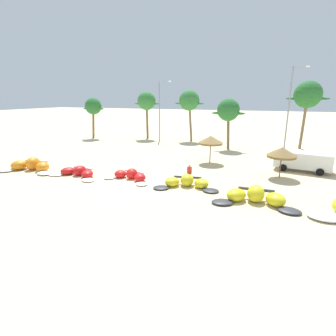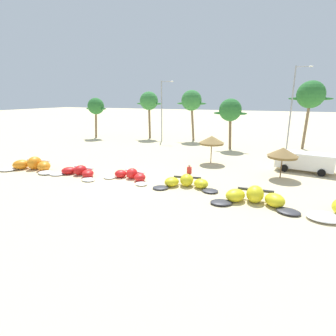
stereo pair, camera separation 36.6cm
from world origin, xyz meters
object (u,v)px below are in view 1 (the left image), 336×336
at_px(kite_far_left, 31,166).
at_px(palm_left_of_gap, 189,101).
at_px(kite_right_of_center, 255,197).
at_px(lamppost_west_center, 290,105).
at_px(kite_left, 78,172).
at_px(palm_center_right, 308,95).
at_px(kite_center, 187,182).
at_px(parked_van, 302,160).
at_px(palm_left, 147,101).
at_px(beach_umbrella_near_van, 211,140).
at_px(person_near_kites, 189,174).
at_px(beach_umbrella_middle, 282,152).
at_px(palm_leftmost, 93,107).
at_px(lamppost_west, 160,108).
at_px(palm_center_left, 228,110).
at_px(kite_left_of_center, 130,175).

height_order(kite_far_left, palm_left_of_gap, palm_left_of_gap).
xyz_separation_m(kite_far_left, kite_right_of_center, (21.12, -0.41, -0.04)).
distance_m(kite_right_of_center, lamppost_west_center, 21.86).
relative_size(kite_left, palm_center_right, 0.59).
bearing_deg(kite_center, kite_left, -175.61).
distance_m(parked_van, palm_left_of_gap, 21.76).
bearing_deg(parked_van, palm_left, 150.20).
bearing_deg(kite_right_of_center, beach_umbrella_near_van, 118.82).
bearing_deg(beach_umbrella_near_van, kite_far_left, -148.28).
distance_m(kite_center, palm_left_of_gap, 24.52).
height_order(kite_center, person_near_kites, person_near_kites).
xyz_separation_m(palm_left_of_gap, lamppost_west_center, (14.77, -3.12, -0.41)).
height_order(palm_left_of_gap, lamppost_west_center, lamppost_west_center).
distance_m(beach_umbrella_middle, palm_leftmost, 33.26).
bearing_deg(lamppost_west, lamppost_west_center, -4.85).
relative_size(parked_van, palm_center_right, 0.59).
height_order(kite_center, beach_umbrella_near_van, beach_umbrella_near_van).
distance_m(parked_van, palm_leftmost, 34.01).
xyz_separation_m(parked_van, palm_left_of_gap, (-15.96, 13.81, 5.30)).
relative_size(kite_far_left, beach_umbrella_middle, 2.22).
distance_m(beach_umbrella_middle, palm_center_right, 16.99).
bearing_deg(palm_leftmost, lamppost_west, 9.61).
bearing_deg(kite_far_left, palm_leftmost, 110.41).
height_order(kite_far_left, kite_right_of_center, kite_far_left).
relative_size(palm_left, palm_center_left, 1.16).
height_order(kite_left, lamppost_west, lamppost_west).
xyz_separation_m(kite_right_of_center, palm_leftmost, (-28.66, 20.66, 4.94)).
bearing_deg(beach_umbrella_middle, kite_center, -140.98).
distance_m(parked_van, palm_left, 27.46).
xyz_separation_m(kite_far_left, person_near_kites, (15.64, 2.04, 0.34)).
xyz_separation_m(beach_umbrella_middle, lamppost_west, (-18.45, 15.59, 3.04)).
distance_m(kite_left_of_center, lamppost_west_center, 24.06).
distance_m(palm_left, lamppost_west_center, 22.38).
height_order(kite_left_of_center, palm_center_right, palm_center_right).
bearing_deg(kite_left_of_center, lamppost_west, 106.58).
bearing_deg(beach_umbrella_middle, lamppost_west, 139.79).
xyz_separation_m(kite_left_of_center, beach_umbrella_near_van, (5.09, 8.54, 2.18)).
bearing_deg(palm_center_right, person_near_kites, -115.54).
bearing_deg(kite_right_of_center, person_near_kites, 155.92).
bearing_deg(kite_right_of_center, kite_left_of_center, 171.91).
bearing_deg(beach_umbrella_near_van, lamppost_west_center, 54.54).
bearing_deg(kite_center, parked_van, 45.11).
xyz_separation_m(kite_left_of_center, palm_left_of_gap, (-1.88, 22.63, 6.04)).
xyz_separation_m(kite_center, lamppost_west, (-11.53, 21.20, 4.97)).
xyz_separation_m(kite_right_of_center, palm_center_right, (4.37, 23.07, 6.79)).
relative_size(beach_umbrella_near_van, lamppost_west_center, 0.28).
distance_m(kite_right_of_center, person_near_kites, 6.02).
bearing_deg(kite_left_of_center, kite_left, -170.41).
bearing_deg(palm_leftmost, kite_left_of_center, -46.70).
relative_size(kite_right_of_center, lamppost_west_center, 0.55).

